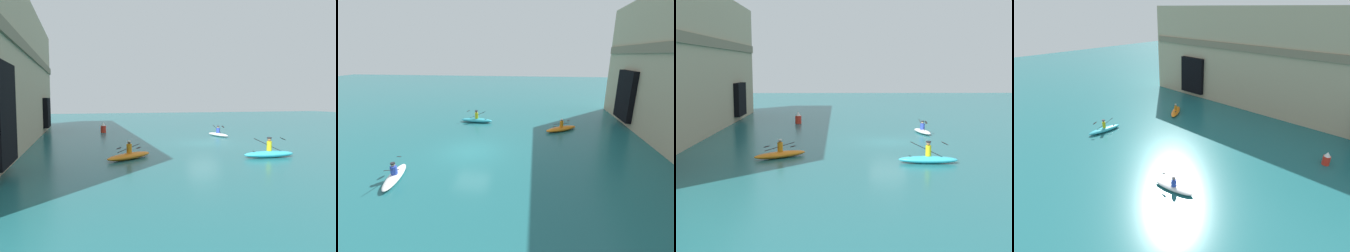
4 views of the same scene
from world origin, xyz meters
The scene contains 5 objects.
ground_plane centered at (0.00, 0.00, 0.00)m, with size 120.00×120.00×0.00m, color #1E6066.
kayak_orange centered at (-5.55, 6.93, 0.22)m, with size 2.53×3.20×1.10m.
kayak_white centered at (4.24, -3.16, 0.21)m, with size 3.03×1.29×1.10m.
kayak_cyan centered at (-7.23, -1.43, 0.25)m, with size 1.00×3.30×1.25m.
marker_buoy centered at (10.71, 7.25, 0.51)m, with size 0.56×0.56×1.10m.
Camera 1 is at (-24.72, 9.80, 3.55)m, focal length 35.00 mm.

